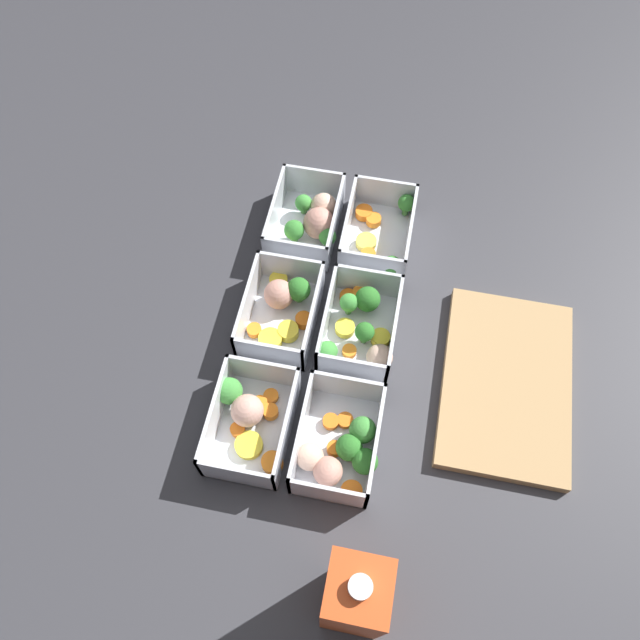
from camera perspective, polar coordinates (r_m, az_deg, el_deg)
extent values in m
plane|color=#38383D|center=(0.95, 0.00, -0.63)|extent=(4.00, 4.00, 0.00)
cube|color=silver|center=(1.05, -1.34, 8.40)|extent=(0.16, 0.11, 0.00)
cube|color=silver|center=(1.03, -4.14, 9.79)|extent=(0.16, 0.01, 0.06)
cube|color=silver|center=(1.02, 1.42, 8.95)|extent=(0.16, 0.01, 0.06)
cube|color=silver|center=(1.07, -0.52, 12.49)|extent=(0.01, 0.11, 0.06)
cube|color=silver|center=(0.98, -2.29, 5.99)|extent=(0.01, 0.11, 0.06)
cylinder|color=#49883F|center=(1.03, -2.34, 7.59)|extent=(0.01, 0.01, 0.01)
sphere|color=#388433|center=(1.01, -2.38, 8.22)|extent=(0.03, 0.03, 0.03)
cylinder|color=yellow|center=(1.01, -3.75, 6.14)|extent=(0.04, 0.04, 0.02)
sphere|color=beige|center=(1.04, 0.33, 10.38)|extent=(0.04, 0.04, 0.04)
cylinder|color=#519448|center=(1.02, 0.68, 7.05)|extent=(0.01, 0.01, 0.01)
sphere|color=#42933D|center=(1.00, 0.69, 7.63)|extent=(0.03, 0.03, 0.03)
sphere|color=tan|center=(1.02, -0.09, 8.84)|extent=(0.07, 0.07, 0.05)
cylinder|color=#519448|center=(1.06, -1.50, 10.07)|extent=(0.01, 0.01, 0.01)
sphere|color=#42933D|center=(1.05, -1.52, 10.66)|extent=(0.03, 0.03, 0.03)
cube|color=silver|center=(0.95, -3.54, 0.05)|extent=(0.16, 0.11, 0.00)
cube|color=silver|center=(0.94, -6.62, 1.43)|extent=(0.16, 0.01, 0.06)
cube|color=silver|center=(0.92, -0.60, 0.38)|extent=(0.16, 0.01, 0.06)
cube|color=silver|center=(0.97, -2.63, 4.72)|extent=(0.01, 0.11, 0.06)
cube|color=silver|center=(0.90, -4.72, -3.19)|extent=(0.01, 0.11, 0.06)
sphere|color=tan|center=(0.95, -3.78, 2.36)|extent=(0.07, 0.07, 0.05)
cylinder|color=#407A37|center=(0.96, -1.94, 2.15)|extent=(0.01, 0.01, 0.02)
sphere|color=#2D7228|center=(0.94, -1.98, 2.83)|extent=(0.04, 0.04, 0.04)
cylinder|color=yellow|center=(0.93, -4.57, -1.83)|extent=(0.04, 0.04, 0.02)
cylinder|color=yellow|center=(0.93, -2.92, -1.05)|extent=(0.04, 0.04, 0.02)
cylinder|color=orange|center=(0.94, -1.51, -0.03)|extent=(0.03, 0.03, 0.02)
cylinder|color=orange|center=(0.94, -6.03, -0.94)|extent=(0.03, 0.03, 0.01)
cylinder|color=yellow|center=(0.98, -3.81, 3.62)|extent=(0.04, 0.04, 0.01)
cube|color=silver|center=(0.89, -6.15, -9.83)|extent=(0.16, 0.11, 0.00)
cube|color=silver|center=(0.87, -9.56, -8.51)|extent=(0.16, 0.01, 0.06)
cube|color=silver|center=(0.85, -3.03, -9.86)|extent=(0.16, 0.01, 0.06)
cube|color=silver|center=(0.88, -5.13, -4.71)|extent=(0.01, 0.11, 0.06)
cube|color=silver|center=(0.84, -7.64, -13.92)|extent=(0.01, 0.11, 0.06)
cylinder|color=orange|center=(0.89, -5.48, -7.60)|extent=(0.03, 0.03, 0.01)
cylinder|color=#519448|center=(0.90, -8.14, -6.95)|extent=(0.01, 0.01, 0.01)
sphere|color=#42933D|center=(0.88, -8.31, -6.43)|extent=(0.04, 0.04, 0.04)
cylinder|color=orange|center=(0.86, -4.37, -12.88)|extent=(0.03, 0.03, 0.02)
cylinder|color=orange|center=(0.88, -7.53, -9.92)|extent=(0.03, 0.03, 0.01)
cylinder|color=yellow|center=(0.87, -6.52, -11.31)|extent=(0.05, 0.05, 0.01)
cylinder|color=orange|center=(0.89, -4.50, -6.95)|extent=(0.03, 0.03, 0.01)
cylinder|color=orange|center=(0.88, -4.55, -8.35)|extent=(0.03, 0.03, 0.02)
sphere|color=#D19E8C|center=(0.87, -6.68, -8.22)|extent=(0.06, 0.06, 0.05)
cube|color=silver|center=(1.04, 5.22, 7.33)|extent=(0.16, 0.11, 0.00)
cube|color=silver|center=(1.02, 2.53, 8.77)|extent=(0.16, 0.01, 0.06)
cube|color=silver|center=(1.01, 8.17, 7.81)|extent=(0.16, 0.01, 0.06)
cube|color=silver|center=(1.06, 5.98, 11.47)|extent=(0.01, 0.11, 0.06)
cube|color=silver|center=(0.97, 4.68, 4.83)|extent=(0.01, 0.11, 0.06)
cylinder|color=#49883F|center=(1.07, 7.80, 9.90)|extent=(0.01, 0.01, 0.02)
sphere|color=#388433|center=(1.05, 7.93, 10.55)|extent=(0.03, 0.03, 0.03)
cylinder|color=#49883F|center=(0.99, 6.47, 4.36)|extent=(0.01, 0.01, 0.01)
sphere|color=#388433|center=(0.98, 6.58, 4.97)|extent=(0.03, 0.03, 0.03)
cylinder|color=orange|center=(1.06, 4.03, 9.76)|extent=(0.04, 0.04, 0.01)
cylinder|color=#DBC647|center=(1.02, 4.23, 7.11)|extent=(0.04, 0.04, 0.01)
cylinder|color=orange|center=(1.05, 4.91, 9.10)|extent=(0.03, 0.03, 0.01)
cylinder|color=orange|center=(1.01, 4.43, 5.90)|extent=(0.02, 0.02, 0.01)
cube|color=silver|center=(0.94, 3.58, -1.21)|extent=(0.16, 0.11, 0.00)
cube|color=silver|center=(0.92, 0.60, 0.17)|extent=(0.16, 0.01, 0.06)
cube|color=silver|center=(0.92, 6.77, -0.90)|extent=(0.16, 0.01, 0.06)
cube|color=silver|center=(0.95, 4.43, 3.53)|extent=(0.01, 0.11, 0.06)
cube|color=silver|center=(0.88, 2.87, -4.57)|extent=(0.01, 0.11, 0.06)
sphere|color=beige|center=(0.90, 5.46, -3.40)|extent=(0.04, 0.04, 0.04)
cylinder|color=orange|center=(0.92, 2.69, -2.87)|extent=(0.03, 0.03, 0.01)
cylinder|color=yellow|center=(0.94, 2.34, -0.51)|extent=(0.03, 0.03, 0.01)
cylinder|color=#407A37|center=(0.93, 4.03, -1.65)|extent=(0.01, 0.01, 0.02)
sphere|color=#2D7228|center=(0.91, 4.11, -1.08)|extent=(0.03, 0.03, 0.03)
cylinder|color=orange|center=(0.97, 3.69, 2.46)|extent=(0.03, 0.03, 0.01)
cylinder|color=orange|center=(0.97, 2.58, 2.14)|extent=(0.04, 0.04, 0.01)
cylinder|color=#519448|center=(0.91, 0.69, -3.33)|extent=(0.01, 0.01, 0.01)
sphere|color=#42933D|center=(0.90, 0.70, -2.85)|extent=(0.03, 0.03, 0.03)
cylinder|color=#519448|center=(0.95, 2.62, 1.01)|extent=(0.01, 0.01, 0.02)
sphere|color=#42933D|center=(0.93, 2.66, 1.60)|extent=(0.03, 0.03, 0.03)
cylinder|color=yellow|center=(0.93, 5.55, -1.66)|extent=(0.04, 0.04, 0.01)
cylinder|color=#407A37|center=(0.96, 4.29, 1.28)|extent=(0.01, 0.01, 0.01)
sphere|color=#2D7228|center=(0.94, 4.38, 1.92)|extent=(0.04, 0.04, 0.04)
cube|color=silver|center=(0.87, 1.62, -11.34)|extent=(0.16, 0.11, 0.00)
cube|color=silver|center=(0.85, -1.71, -10.12)|extent=(0.16, 0.01, 0.06)
cube|color=silver|center=(0.85, 5.07, -11.35)|extent=(0.16, 0.01, 0.06)
cube|color=silver|center=(0.87, 2.57, -6.14)|extent=(0.01, 0.11, 0.06)
cube|color=silver|center=(0.83, 0.68, -15.62)|extent=(0.01, 0.11, 0.06)
cylinder|color=orange|center=(0.86, 1.31, -11.69)|extent=(0.03, 0.03, 0.01)
cylinder|color=#519448|center=(0.87, 3.84, -10.44)|extent=(0.01, 0.01, 0.02)
sphere|color=#42933D|center=(0.85, 3.93, -9.99)|extent=(0.04, 0.04, 0.04)
sphere|color=tan|center=(0.84, 0.72, -13.66)|extent=(0.04, 0.04, 0.04)
cylinder|color=orange|center=(0.88, 2.32, -9.14)|extent=(0.03, 0.03, 0.01)
cylinder|color=#407A37|center=(0.86, 4.05, -13.12)|extent=(0.01, 0.01, 0.01)
sphere|color=#2D7228|center=(0.84, 4.13, -12.77)|extent=(0.04, 0.04, 0.04)
cylinder|color=orange|center=(0.88, 0.99, -9.26)|extent=(0.02, 0.02, 0.01)
sphere|color=beige|center=(0.85, -0.93, -12.39)|extent=(0.05, 0.05, 0.04)
cylinder|color=#407A37|center=(0.86, 2.63, -11.94)|extent=(0.01, 0.01, 0.01)
sphere|color=#2D7228|center=(0.85, 2.69, -11.56)|extent=(0.04, 0.04, 0.04)
cylinder|color=orange|center=(0.85, 2.89, -15.38)|extent=(0.03, 0.03, 0.01)
cube|color=#D14C1E|center=(0.74, 3.22, -23.94)|extent=(0.07, 0.07, 0.19)
cylinder|color=white|center=(0.64, 3.70, -23.18)|extent=(0.02, 0.02, 0.01)
cube|color=tan|center=(0.94, 16.64, -5.56)|extent=(0.28, 0.18, 0.02)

